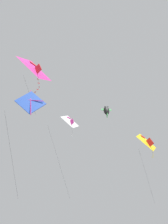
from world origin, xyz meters
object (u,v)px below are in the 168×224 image
object	(u,v)px
kite_delta_low_drifter	(147,142)
kite_delta_near_left	(36,69)
kite_diamond_near_right	(30,102)
kite_fish_highest	(106,111)
kite_delta_far_centre	(70,122)

from	to	relation	value
kite_delta_low_drifter	kite_delta_near_left	bearing A→B (deg)	-9.11
kite_diamond_near_right	kite_delta_near_left	bearing A→B (deg)	-107.79
kite_fish_highest	kite_delta_near_left	xyz separation A→B (m)	(-12.11, -1.88, -1.41)
kite_fish_highest	kite_delta_near_left	world-z (taller)	kite_fish_highest
kite_diamond_near_right	kite_fish_highest	distance (m)	14.43
kite_fish_highest	kite_delta_near_left	distance (m)	12.34
kite_delta_low_drifter	kite_delta_near_left	world-z (taller)	kite_delta_near_left
kite_delta_far_centre	kite_fish_highest	bearing A→B (deg)	132.51
kite_diamond_near_right	kite_delta_low_drifter	world-z (taller)	kite_delta_low_drifter
kite_delta_low_drifter	kite_fish_highest	xyz separation A→B (m)	(-2.44, 3.70, 4.52)
kite_diamond_near_right	kite_fish_highest	bearing A→B (deg)	-148.17
kite_diamond_near_right	kite_delta_near_left	world-z (taller)	kite_delta_near_left
kite_delta_far_centre	kite_diamond_near_right	bearing A→B (deg)	28.02
kite_delta_far_centre	kite_delta_near_left	bearing A→B (deg)	25.13
kite_delta_far_centre	kite_fish_highest	size ratio (longest dim) A/B	4.98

